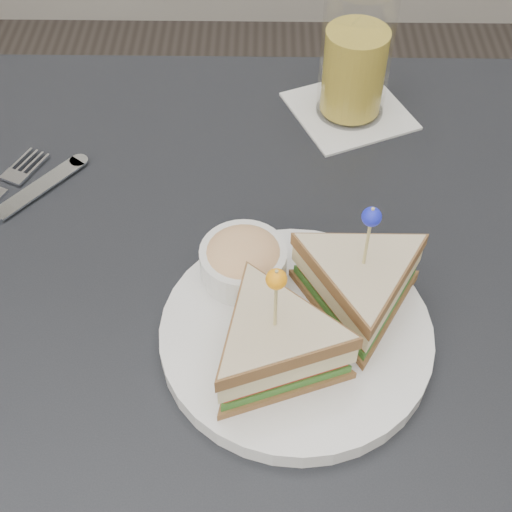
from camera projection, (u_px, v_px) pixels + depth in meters
name	position (u px, v px, depth m)	size (l,w,h in m)	color
table	(246.00, 344.00, 0.73)	(0.80, 0.80, 0.75)	black
plate_meal	(305.00, 313.00, 0.61)	(0.29, 0.28, 0.14)	white
cutlery_knife	(4.00, 212.00, 0.74)	(0.14, 0.17, 0.01)	white
drink_set	(355.00, 60.00, 0.80)	(0.17, 0.17, 0.16)	white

